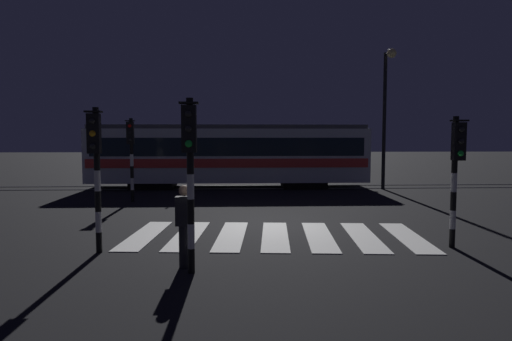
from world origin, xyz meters
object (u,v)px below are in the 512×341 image
(traffic_light_corner_near_right, at_px, (456,162))
(traffic_light_corner_far_left, at_px, (131,147))
(street_lamp_trackside_right, at_px, (386,102))
(tram, at_px, (229,154))
(pedestrian_waiting_at_kerb, at_px, (185,226))
(traffic_light_corner_near_left, at_px, (96,158))
(traffic_light_kerb_mid_left, at_px, (190,159))

(traffic_light_corner_near_right, height_order, traffic_light_corner_far_left, traffic_light_corner_far_left)
(street_lamp_trackside_right, bearing_deg, traffic_light_corner_near_right, -100.46)
(tram, bearing_deg, street_lamp_trackside_right, -9.34)
(traffic_light_corner_near_right, xyz_separation_m, pedestrian_waiting_at_kerb, (-6.33, -1.34, -1.22))
(traffic_light_corner_far_left, height_order, traffic_light_corner_near_left, traffic_light_corner_far_left)
(traffic_light_kerb_mid_left, distance_m, tram, 14.98)
(traffic_light_corner_near_right, bearing_deg, traffic_light_kerb_mid_left, -163.64)
(traffic_light_corner_far_left, distance_m, street_lamp_trackside_right, 12.45)
(traffic_light_corner_near_right, relative_size, traffic_light_kerb_mid_left, 0.92)
(street_lamp_trackside_right, bearing_deg, traffic_light_kerb_mid_left, -121.41)
(street_lamp_trackside_right, relative_size, tram, 0.48)
(traffic_light_kerb_mid_left, height_order, street_lamp_trackside_right, street_lamp_trackside_right)
(pedestrian_waiting_at_kerb, bearing_deg, traffic_light_corner_near_right, 11.92)
(traffic_light_corner_near_left, distance_m, tram, 13.57)
(tram, bearing_deg, traffic_light_corner_far_left, -127.82)
(traffic_light_corner_near_left, distance_m, street_lamp_trackside_right, 16.17)
(street_lamp_trackside_right, relative_size, pedestrian_waiting_at_kerb, 4.00)
(traffic_light_corner_near_left, height_order, traffic_light_kerb_mid_left, traffic_light_kerb_mid_left)
(traffic_light_corner_far_left, height_order, traffic_light_kerb_mid_left, traffic_light_kerb_mid_left)
(traffic_light_corner_far_left, relative_size, traffic_light_corner_near_left, 1.01)
(street_lamp_trackside_right, bearing_deg, tram, 170.66)
(traffic_light_corner_far_left, bearing_deg, traffic_light_corner_near_right, -40.61)
(traffic_light_corner_far_left, xyz_separation_m, traffic_light_corner_near_left, (1.04, -8.25, -0.03))
(street_lamp_trackside_right, xyz_separation_m, pedestrian_waiting_at_kerb, (-8.52, -13.20, -3.49))
(traffic_light_corner_near_right, xyz_separation_m, street_lamp_trackside_right, (2.19, 11.87, 2.27))
(traffic_light_corner_near_left, relative_size, tram, 0.23)
(tram, xyz_separation_m, pedestrian_waiting_at_kerb, (-0.72, -14.48, -0.87))
(traffic_light_corner_near_right, relative_size, pedestrian_waiting_at_kerb, 1.86)
(traffic_light_corner_far_left, xyz_separation_m, pedestrian_waiting_at_kerb, (3.17, -9.48, -1.38))
(traffic_light_kerb_mid_left, relative_size, tram, 0.24)
(tram, bearing_deg, traffic_light_corner_near_right, -66.90)
(traffic_light_kerb_mid_left, bearing_deg, pedestrian_waiting_at_kerb, 109.67)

